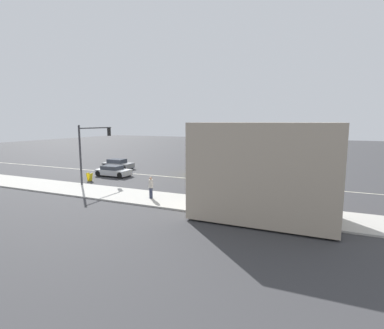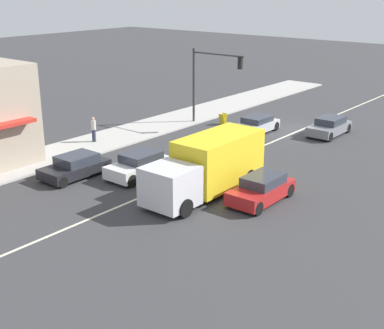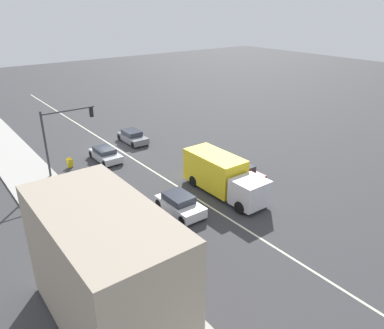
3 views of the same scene
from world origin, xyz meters
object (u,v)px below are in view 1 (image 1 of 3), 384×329
at_px(delivery_truck, 224,164).
at_px(suv_grey, 118,164).
at_px(sedan_dark, 229,187).
at_px(van_white, 215,179).
at_px(hatchback_red, 225,167).
at_px(traffic_signal_main, 91,144).
at_px(pedestrian, 151,187).
at_px(warning_aframe_sign, 90,177).
at_px(sedan_silver, 113,171).

xyz_separation_m(delivery_truck, suv_grey, (0.00, -14.21, -0.85)).
bearing_deg(sedan_dark, van_white, -141.20).
bearing_deg(hatchback_red, delivery_truck, 13.89).
height_order(traffic_signal_main, pedestrian, traffic_signal_main).
bearing_deg(warning_aframe_sign, pedestrian, 68.61).
relative_size(warning_aframe_sign, suv_grey, 0.22).
relative_size(traffic_signal_main, pedestrian, 3.31).
distance_m(pedestrian, suv_grey, 16.56).
xyz_separation_m(warning_aframe_sign, suv_grey, (-7.66, -2.35, 0.19)).
distance_m(traffic_signal_main, van_white, 12.52).
xyz_separation_m(hatchback_red, suv_grey, (2.80, -13.51, -0.03)).
bearing_deg(van_white, warning_aframe_sign, -75.28).
distance_m(van_white, sedan_silver, 11.99).
bearing_deg(hatchback_red, van_white, 9.78).
bearing_deg(delivery_truck, pedestrian, -11.04).
xyz_separation_m(pedestrian, suv_grey, (-11.43, -11.98, -0.40)).
distance_m(warning_aframe_sign, van_white, 12.83).
height_order(traffic_signal_main, van_white, traffic_signal_main).
relative_size(pedestrian, sedan_dark, 0.44).
relative_size(pedestrian, hatchback_red, 0.44).
bearing_deg(sedan_dark, hatchback_red, -160.75).
bearing_deg(hatchback_red, traffic_signal_main, -42.51).
xyz_separation_m(sedan_dark, hatchback_red, (-10.00, -3.49, 0.05)).
bearing_deg(suv_grey, delivery_truck, 90.00).
height_order(traffic_signal_main, sedan_silver, traffic_signal_main).
bearing_deg(warning_aframe_sign, delivery_truck, 122.87).
relative_size(traffic_signal_main, sedan_dark, 1.46).
distance_m(sedan_dark, sedan_silver, 14.51).
bearing_deg(warning_aframe_sign, sedan_silver, 172.80).
bearing_deg(pedestrian, delivery_truck, 168.96).
distance_m(delivery_truck, suv_grey, 14.23).
distance_m(pedestrian, warning_aframe_sign, 10.35).
bearing_deg(suv_grey, hatchback_red, 101.71).
bearing_deg(traffic_signal_main, pedestrian, 70.28).
xyz_separation_m(traffic_signal_main, pedestrian, (3.10, 8.66, -2.89)).
bearing_deg(traffic_signal_main, sedan_silver, -171.99).
height_order(pedestrian, hatchback_red, pedestrian).
height_order(pedestrian, delivery_truck, delivery_truck).
height_order(traffic_signal_main, warning_aframe_sign, traffic_signal_main).
relative_size(sedan_dark, van_white, 1.01).
distance_m(traffic_signal_main, warning_aframe_sign, 3.67).
distance_m(sedan_dark, van_white, 3.59).
relative_size(sedan_dark, sedan_silver, 1.01).
bearing_deg(delivery_truck, hatchback_red, -166.11).
distance_m(traffic_signal_main, sedan_dark, 14.13).
xyz_separation_m(traffic_signal_main, warning_aframe_sign, (-0.67, -0.96, -3.47)).
xyz_separation_m(traffic_signal_main, van_white, (-3.92, 11.44, -3.23)).
distance_m(warning_aframe_sign, sedan_silver, 3.29).
height_order(sedan_dark, hatchback_red, hatchback_red).
distance_m(delivery_truck, sedan_silver, 12.29).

